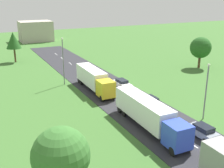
{
  "coord_description": "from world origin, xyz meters",
  "views": [
    {
      "loc": [
        -21.03,
        3.47,
        16.6
      ],
      "look_at": [
        -0.38,
        44.77,
        1.69
      ],
      "focal_mm": 44.61,
      "sensor_mm": 36.0,
      "label": 1
    }
  ],
  "objects_px": {
    "truck_second": "(148,113)",
    "lamppost_second": "(206,89)",
    "car_fifth": "(122,83)",
    "tree_oak": "(201,48)",
    "truck_third": "(94,79)",
    "tree_maple": "(61,156)",
    "car_fourth": "(150,101)",
    "car_third": "(202,131)",
    "distant_building": "(36,31)",
    "tree_birch": "(13,40)",
    "lamppost_third": "(63,59)"
  },
  "relations": [
    {
      "from": "car_fifth",
      "to": "tree_maple",
      "type": "distance_m",
      "value": 31.48
    },
    {
      "from": "truck_second",
      "to": "tree_oak",
      "type": "bearing_deg",
      "value": 36.47
    },
    {
      "from": "car_fifth",
      "to": "tree_oak",
      "type": "relative_size",
      "value": 0.62
    },
    {
      "from": "tree_maple",
      "to": "truck_second",
      "type": "bearing_deg",
      "value": 32.35
    },
    {
      "from": "truck_second",
      "to": "tree_birch",
      "type": "xyz_separation_m",
      "value": [
        -9.7,
        46.4,
        3.39
      ]
    },
    {
      "from": "car_fifth",
      "to": "tree_maple",
      "type": "relative_size",
      "value": 0.63
    },
    {
      "from": "tree_birch",
      "to": "distant_building",
      "type": "bearing_deg",
      "value": 69.13
    },
    {
      "from": "truck_second",
      "to": "truck_third",
      "type": "relative_size",
      "value": 1.13
    },
    {
      "from": "tree_birch",
      "to": "lamppost_second",
      "type": "bearing_deg",
      "value": -68.96
    },
    {
      "from": "car_fifth",
      "to": "lamppost_second",
      "type": "relative_size",
      "value": 0.56
    },
    {
      "from": "car_third",
      "to": "truck_second",
      "type": "bearing_deg",
      "value": 132.66
    },
    {
      "from": "truck_third",
      "to": "tree_maple",
      "type": "xyz_separation_m",
      "value": [
        -13.69,
        -25.9,
        2.69
      ]
    },
    {
      "from": "car_fourth",
      "to": "lamppost_second",
      "type": "distance_m",
      "value": 9.03
    },
    {
      "from": "tree_maple",
      "to": "lamppost_third",
      "type": "bearing_deg",
      "value": 72.63
    },
    {
      "from": "distant_building",
      "to": "tree_birch",
      "type": "bearing_deg",
      "value": -110.87
    },
    {
      "from": "car_fourth",
      "to": "tree_oak",
      "type": "relative_size",
      "value": 0.58
    },
    {
      "from": "tree_maple",
      "to": "distant_building",
      "type": "relative_size",
      "value": 0.62
    },
    {
      "from": "car_third",
      "to": "car_fourth",
      "type": "relative_size",
      "value": 0.97
    },
    {
      "from": "truck_second",
      "to": "distant_building",
      "type": "distance_m",
      "value": 78.17
    },
    {
      "from": "car_third",
      "to": "distant_building",
      "type": "distance_m",
      "value": 83.16
    },
    {
      "from": "tree_oak",
      "to": "tree_maple",
      "type": "bearing_deg",
      "value": -144.84
    },
    {
      "from": "truck_third",
      "to": "car_third",
      "type": "distance_m",
      "value": 22.6
    },
    {
      "from": "lamppost_second",
      "to": "tree_oak",
      "type": "xyz_separation_m",
      "value": [
        19.85,
        22.05,
        0.33
      ]
    },
    {
      "from": "tree_maple",
      "to": "lamppost_second",
      "type": "bearing_deg",
      "value": 19.06
    },
    {
      "from": "truck_third",
      "to": "tree_maple",
      "type": "height_order",
      "value": "tree_maple"
    },
    {
      "from": "truck_third",
      "to": "tree_birch",
      "type": "xyz_separation_m",
      "value": [
        -9.45,
        29.34,
        3.4
      ]
    },
    {
      "from": "tree_oak",
      "to": "lamppost_third",
      "type": "bearing_deg",
      "value": 177.01
    },
    {
      "from": "truck_third",
      "to": "tree_maple",
      "type": "distance_m",
      "value": 29.42
    },
    {
      "from": "car_third",
      "to": "tree_maple",
      "type": "xyz_separation_m",
      "value": [
        -18.53,
        -3.86,
        3.98
      ]
    },
    {
      "from": "car_third",
      "to": "tree_maple",
      "type": "relative_size",
      "value": 0.57
    },
    {
      "from": "lamppost_second",
      "to": "distant_building",
      "type": "xyz_separation_m",
      "value": [
        -6.16,
        79.17,
        -0.79
      ]
    },
    {
      "from": "truck_second",
      "to": "car_third",
      "type": "xyz_separation_m",
      "value": [
        4.58,
        -4.97,
        -1.3
      ]
    },
    {
      "from": "lamppost_third",
      "to": "car_third",
      "type": "bearing_deg",
      "value": -72.61
    },
    {
      "from": "car_third",
      "to": "lamppost_second",
      "type": "relative_size",
      "value": 0.52
    },
    {
      "from": "distant_building",
      "to": "lamppost_second",
      "type": "bearing_deg",
      "value": -85.55
    },
    {
      "from": "truck_second",
      "to": "car_fifth",
      "type": "height_order",
      "value": "truck_second"
    },
    {
      "from": "truck_second",
      "to": "car_fifth",
      "type": "xyz_separation_m",
      "value": [
        4.97,
        16.01,
        -1.33
      ]
    },
    {
      "from": "lamppost_third",
      "to": "tree_birch",
      "type": "xyz_separation_m",
      "value": [
        -5.61,
        23.7,
        0.56
      ]
    },
    {
      "from": "tree_oak",
      "to": "tree_maple",
      "type": "distance_m",
      "value": 51.8
    },
    {
      "from": "car_third",
      "to": "tree_maple",
      "type": "bearing_deg",
      "value": -168.22
    },
    {
      "from": "car_third",
      "to": "lamppost_second",
      "type": "bearing_deg",
      "value": 44.56
    },
    {
      "from": "lamppost_second",
      "to": "distant_building",
      "type": "height_order",
      "value": "lamppost_second"
    },
    {
      "from": "tree_oak",
      "to": "distant_building",
      "type": "distance_m",
      "value": 62.77
    },
    {
      "from": "truck_second",
      "to": "lamppost_second",
      "type": "bearing_deg",
      "value": -7.05
    },
    {
      "from": "car_fourth",
      "to": "tree_maple",
      "type": "relative_size",
      "value": 0.59
    },
    {
      "from": "truck_third",
      "to": "car_fifth",
      "type": "relative_size",
      "value": 2.82
    },
    {
      "from": "car_third",
      "to": "distant_building",
      "type": "relative_size",
      "value": 0.36
    },
    {
      "from": "truck_third",
      "to": "lamppost_third",
      "type": "distance_m",
      "value": 7.38
    },
    {
      "from": "tree_maple",
      "to": "tree_oak",
      "type": "bearing_deg",
      "value": 35.16
    },
    {
      "from": "car_fourth",
      "to": "car_fifth",
      "type": "relative_size",
      "value": 0.94
    }
  ]
}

